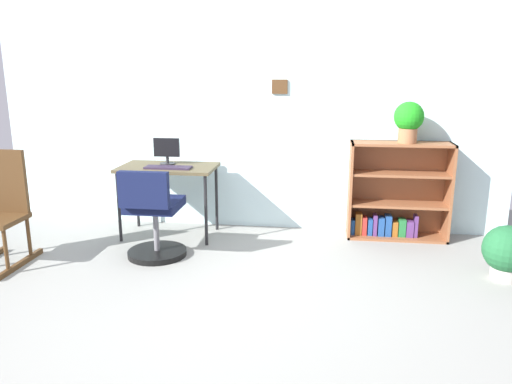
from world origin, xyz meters
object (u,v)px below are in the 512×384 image
keyboard (168,167)px  rocking_chair (0,208)px  potted_plant_floor (507,251)px  desk (168,172)px  potted_plant_on_shelf (409,120)px  office_chair (153,219)px  monitor (167,151)px  bookshelf_low (396,196)px

keyboard → rocking_chair: rocking_chair is taller
keyboard → potted_plant_floor: 2.99m
desk → potted_plant_floor: size_ratio=2.12×
potted_plant_on_shelf → office_chair: bearing=-159.7°
keyboard → potted_plant_floor: size_ratio=1.01×
monitor → desk: bearing=-69.8°
monitor → keyboard: 0.25m
keyboard → office_chair: size_ratio=0.54×
rocking_chair → bookshelf_low: 3.59m
bookshelf_low → potted_plant_floor: bookshelf_low is taller
desk → office_chair: bearing=-85.5°
monitor → rocking_chair: bearing=-140.3°
rocking_chair → potted_plant_on_shelf: size_ratio=2.51×
keyboard → monitor: bearing=109.6°
rocking_chair → office_chair: bearing=11.7°
office_chair → bookshelf_low: 2.33m
desk → potted_plant_floor: desk is taller
monitor → potted_plant_on_shelf: bearing=2.8°
keyboard → potted_plant_on_shelf: 2.30m
desk → bookshelf_low: size_ratio=0.98×
monitor → bookshelf_low: size_ratio=0.27×
office_chair → potted_plant_on_shelf: 2.50m
office_chair → rocking_chair: (-1.24, -0.26, 0.13)m
monitor → keyboard: (0.07, -0.20, -0.12)m
desk → bookshelf_low: bearing=6.8°
keyboard → bookshelf_low: bearing=9.8°
keyboard → potted_plant_on_shelf: (2.23, 0.31, 0.45)m
desk → rocking_chair: (-1.20, -0.87, -0.16)m
desk → potted_plant_on_shelf: 2.34m
desk → office_chair: size_ratio=1.14×
monitor → rocking_chair: 1.55m
potted_plant_floor → office_chair: bearing=178.5°
desk → keyboard: keyboard is taller
rocking_chair → monitor: bearing=39.7°
bookshelf_low → potted_plant_floor: (0.73, -0.95, -0.18)m
bookshelf_low → potted_plant_on_shelf: (0.06, -0.06, 0.75)m
potted_plant_on_shelf → potted_plant_floor: potted_plant_on_shelf is taller
keyboard → potted_plant_floor: keyboard is taller
monitor → potted_plant_floor: (2.97, -0.78, -0.60)m
keyboard → potted_plant_floor: bearing=-11.3°
monitor → bookshelf_low: monitor is taller
bookshelf_low → potted_plant_floor: bearing=-52.5°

